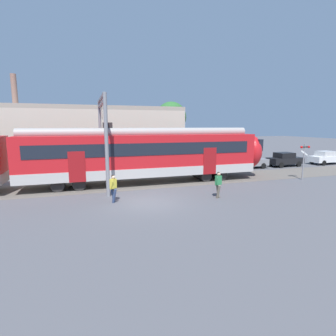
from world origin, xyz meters
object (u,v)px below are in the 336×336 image
Objects in this scene: pedestrian_green at (218,183)px; parked_car_white at (326,158)px; parked_car_black at (285,159)px; crossing_signal at (304,156)px; pedestrian_yellow at (113,186)px; parked_car_grey at (249,161)px.

pedestrian_green is 0.41× the size of parked_car_white.
crossing_signal reaches higher than parked_car_black.
pedestrian_green is 0.41× the size of parked_car_black.
parked_car_grey is at bearing 29.08° from pedestrian_yellow.
pedestrian_green is 0.56× the size of crossing_signal.
parked_car_black is at bearing 179.03° from parked_car_white.
pedestrian_green is at bearing -132.78° from parked_car_grey.
parked_car_grey is 10.46m from parked_car_white.
crossing_signal is (15.85, 1.90, 1.05)m from pedestrian_yellow.
parked_car_black is at bearing 59.23° from crossing_signal.
parked_car_black is (4.67, -0.01, 0.00)m from parked_car_grey.
parked_car_grey is at bearing 47.22° from pedestrian_green.
parked_car_black is 5.79m from parked_car_white.
pedestrian_green is at bearing -154.19° from parked_car_white.
parked_car_grey is (15.02, 8.35, -0.18)m from pedestrian_yellow.
pedestrian_green reaches higher than parked_car_grey.
pedestrian_yellow is at bearing -150.92° from parked_car_grey.
parked_car_black is 7.60m from crossing_signal.
parked_car_white is (5.79, -0.10, 0.00)m from parked_car_black.
parked_car_grey is 6.62m from crossing_signal.
pedestrian_green is at bearing -8.90° from pedestrian_yellow.
parked_car_grey is 1.36× the size of crossing_signal.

